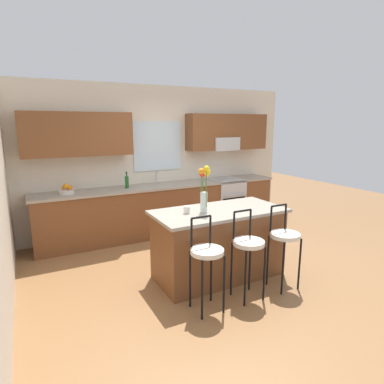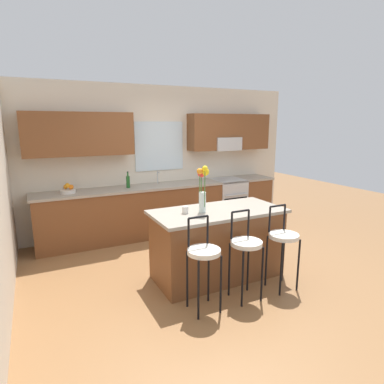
# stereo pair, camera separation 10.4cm
# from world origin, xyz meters

# --- Properties ---
(ground_plane) EXTENTS (14.00, 14.00, 0.00)m
(ground_plane) POSITION_xyz_m (0.00, 0.00, 0.00)
(ground_plane) COLOR olive
(back_wall_assembly) EXTENTS (5.60, 0.50, 2.70)m
(back_wall_assembly) POSITION_xyz_m (0.03, 1.98, 1.51)
(back_wall_assembly) COLOR beige
(back_wall_assembly) RESTS_ON ground
(counter_run) EXTENTS (4.56, 0.64, 0.92)m
(counter_run) POSITION_xyz_m (-0.00, 1.70, 0.47)
(counter_run) COLOR brown
(counter_run) RESTS_ON ground
(sink_faucet) EXTENTS (0.02, 0.13, 0.23)m
(sink_faucet) POSITION_xyz_m (-0.10, 1.84, 1.06)
(sink_faucet) COLOR #B7BABC
(sink_faucet) RESTS_ON counter_run
(oven_range) EXTENTS (0.60, 0.64, 0.92)m
(oven_range) POSITION_xyz_m (1.34, 1.68, 0.46)
(oven_range) COLOR #B7BABC
(oven_range) RESTS_ON ground
(kitchen_island) EXTENTS (1.73, 0.84, 0.92)m
(kitchen_island) POSITION_xyz_m (-0.06, -0.27, 0.46)
(kitchen_island) COLOR brown
(kitchen_island) RESTS_ON ground
(bar_stool_near) EXTENTS (0.36, 0.36, 1.04)m
(bar_stool_near) POSITION_xyz_m (-0.61, -0.90, 0.64)
(bar_stool_near) COLOR black
(bar_stool_near) RESTS_ON ground
(bar_stool_middle) EXTENTS (0.36, 0.36, 1.04)m
(bar_stool_middle) POSITION_xyz_m (-0.06, -0.90, 0.64)
(bar_stool_middle) COLOR black
(bar_stool_middle) RESTS_ON ground
(bar_stool_far) EXTENTS (0.36, 0.36, 1.04)m
(bar_stool_far) POSITION_xyz_m (0.49, -0.90, 0.64)
(bar_stool_far) COLOR black
(bar_stool_far) RESTS_ON ground
(flower_vase) EXTENTS (0.16, 0.15, 0.60)m
(flower_vase) POSITION_xyz_m (-0.29, -0.27, 1.27)
(flower_vase) COLOR silver
(flower_vase) RESTS_ON kitchen_island
(mug_ceramic) EXTENTS (0.08, 0.08, 0.09)m
(mug_ceramic) POSITION_xyz_m (-0.51, -0.22, 0.97)
(mug_ceramic) COLOR silver
(mug_ceramic) RESTS_ON kitchen_island
(fruit_bowl_oranges) EXTENTS (0.24, 0.24, 0.16)m
(fruit_bowl_oranges) POSITION_xyz_m (-1.69, 1.70, 0.97)
(fruit_bowl_oranges) COLOR silver
(fruit_bowl_oranges) RESTS_ON counter_run
(bottle_olive_oil) EXTENTS (0.06, 0.06, 0.29)m
(bottle_olive_oil) POSITION_xyz_m (-0.70, 1.70, 1.03)
(bottle_olive_oil) COLOR #1E5923
(bottle_olive_oil) RESTS_ON counter_run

